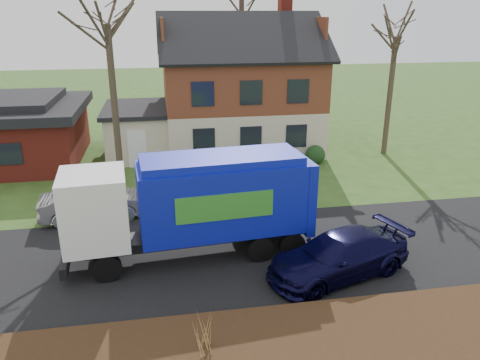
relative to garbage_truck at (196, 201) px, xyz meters
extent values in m
plane|color=#304B19|center=(1.85, -0.25, -2.07)|extent=(120.00, 120.00, 0.00)
cube|color=black|center=(1.85, -0.25, -2.06)|extent=(80.00, 7.00, 0.02)
cube|color=black|center=(1.85, -5.55, -1.92)|extent=(80.00, 3.50, 0.30)
cube|color=beige|center=(3.85, 13.75, -0.72)|extent=(9.00, 7.50, 2.70)
cube|color=#5D2A1A|center=(3.85, 13.75, 2.03)|extent=(9.00, 7.50, 2.80)
cube|color=maroon|center=(6.85, 14.75, 6.39)|extent=(0.70, 0.90, 1.60)
cube|color=beige|center=(-2.35, 13.25, -0.77)|extent=(3.50, 5.50, 2.60)
cube|color=black|center=(-2.35, 13.25, 0.65)|extent=(3.90, 5.90, 0.24)
cylinder|color=black|center=(-2.97, -1.19, -1.61)|extent=(0.95, 0.39, 0.92)
cylinder|color=black|center=(-3.13, 0.67, -1.61)|extent=(0.95, 0.39, 0.92)
cylinder|color=black|center=(2.07, -0.76, -1.61)|extent=(0.95, 0.39, 0.92)
cylinder|color=black|center=(1.91, 1.10, -1.61)|extent=(0.95, 0.39, 0.92)
cylinder|color=black|center=(3.22, -0.66, -1.61)|extent=(0.95, 0.39, 0.92)
cylinder|color=black|center=(3.06, 1.20, -1.61)|extent=(0.95, 0.39, 0.92)
cube|color=black|center=(0.04, 0.00, -1.32)|extent=(7.69, 1.71, 0.31)
cube|color=white|center=(-3.27, -0.28, 0.06)|extent=(2.22, 2.38, 2.39)
cube|color=black|center=(-4.24, -0.36, 0.19)|extent=(0.24, 1.95, 0.80)
cube|color=black|center=(-4.33, -0.37, -1.58)|extent=(0.41, 2.23, 0.40)
cube|color=#0D17A3|center=(0.88, 0.08, 0.06)|extent=(5.76, 2.68, 2.39)
cube|color=#0D17A3|center=(0.88, 0.08, 1.39)|extent=(5.47, 2.40, 0.27)
cube|color=#0D17A3|center=(3.75, 0.32, -0.03)|extent=(0.50, 2.28, 2.57)
cube|color=#317F29|center=(0.85, -1.06, 0.15)|extent=(3.18, 0.31, 0.89)
cube|color=#317F29|center=(0.65, 1.19, 0.15)|extent=(3.18, 0.31, 0.89)
imported|color=#9EA0A6|center=(-3.89, 3.85, -1.36)|extent=(4.44, 1.92, 1.42)
imported|color=black|center=(4.36, -2.09, -1.36)|extent=(5.25, 3.37, 1.41)
cylinder|color=#403526|center=(-3.10, 7.78, 1.72)|extent=(0.31, 0.31, 7.58)
cylinder|color=#46392A|center=(12.19, 10.63, 1.32)|extent=(0.31, 0.31, 6.79)
cylinder|color=#3B2B23|center=(5.16, 20.32, 2.75)|extent=(0.37, 0.37, 9.64)
cone|color=#A17C47|center=(-0.34, -5.31, -1.24)|extent=(0.04, 0.04, 1.06)
cone|color=#A17C47|center=(-0.51, -5.31, -1.24)|extent=(0.04, 0.04, 1.06)
cone|color=#A17C47|center=(-0.17, -5.31, -1.24)|extent=(0.04, 0.04, 1.06)
cone|color=#A17C47|center=(-0.34, -5.17, -1.24)|extent=(0.04, 0.04, 1.06)
cone|color=#A17C47|center=(-0.34, -5.44, -1.24)|extent=(0.04, 0.04, 1.06)
camera|label=1|loc=(-1.04, -14.64, 6.00)|focal=35.00mm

